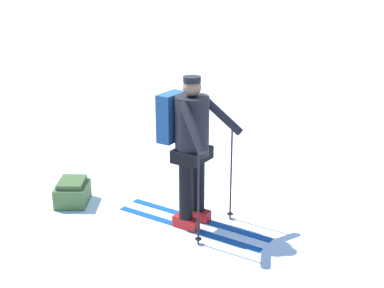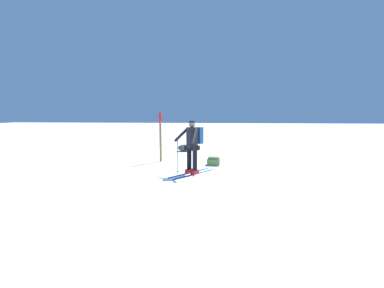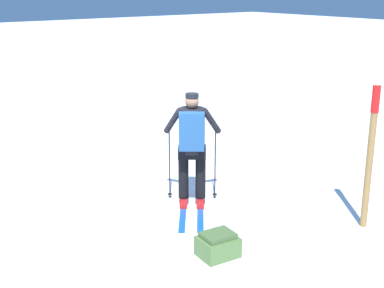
{
  "view_description": "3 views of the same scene",
  "coord_description": "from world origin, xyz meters",
  "px_view_note": "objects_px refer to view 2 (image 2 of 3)",
  "views": [
    {
      "loc": [
        -6.08,
        0.68,
        2.85
      ],
      "look_at": [
        -0.68,
        0.17,
        0.96
      ],
      "focal_mm": 50.0,
      "sensor_mm": 36.0,
      "label": 1
    },
    {
      "loc": [
        0.05,
        -7.83,
        1.94
      ],
      "look_at": [
        -0.68,
        0.17,
        0.96
      ],
      "focal_mm": 24.0,
      "sensor_mm": 36.0,
      "label": 2
    },
    {
      "loc": [
        3.76,
        6.02,
        3.17
      ],
      "look_at": [
        -0.68,
        0.17,
        0.96
      ],
      "focal_mm": 50.0,
      "sensor_mm": 36.0,
      "label": 3
    }
  ],
  "objects_px": {
    "skier": "(193,143)",
    "dropped_backpack": "(214,161)",
    "trail_marker": "(160,133)",
    "rock_boulder": "(184,148)"
  },
  "relations": [
    {
      "from": "trail_marker",
      "to": "rock_boulder",
      "type": "height_order",
      "value": "trail_marker"
    },
    {
      "from": "skier",
      "to": "rock_boulder",
      "type": "relative_size",
      "value": 2.71
    },
    {
      "from": "skier",
      "to": "dropped_backpack",
      "type": "relative_size",
      "value": 3.46
    },
    {
      "from": "rock_boulder",
      "to": "skier",
      "type": "bearing_deg",
      "value": -79.71
    },
    {
      "from": "trail_marker",
      "to": "rock_boulder",
      "type": "bearing_deg",
      "value": 77.88
    },
    {
      "from": "trail_marker",
      "to": "dropped_backpack",
      "type": "bearing_deg",
      "value": -14.79
    },
    {
      "from": "skier",
      "to": "dropped_backpack",
      "type": "distance_m",
      "value": 1.75
    },
    {
      "from": "skier",
      "to": "rock_boulder",
      "type": "xyz_separation_m",
      "value": [
        -0.86,
        4.72,
        -0.82
      ]
    },
    {
      "from": "dropped_backpack",
      "to": "rock_boulder",
      "type": "xyz_separation_m",
      "value": [
        -1.52,
        3.34,
        0.03
      ]
    },
    {
      "from": "skier",
      "to": "trail_marker",
      "type": "bearing_deg",
      "value": 126.9
    }
  ]
}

